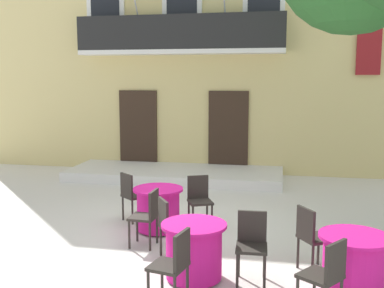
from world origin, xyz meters
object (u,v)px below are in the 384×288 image
(cafe_chair_near_tree_0, at_px, (199,198))
(cafe_chair_middle_1, at_px, (252,241))
(cafe_table_near_tree, at_px, (158,209))
(cafe_chair_near_tree_2, at_px, (148,214))
(cafe_chair_middle_0, at_px, (174,262))
(cafe_chair_middle_2, at_px, (170,224))
(cafe_table_middle, at_px, (194,250))
(cafe_chair_near_tree_1, at_px, (132,193))
(cafe_chair_front_0, at_px, (312,235))
(cafe_table_front, at_px, (354,264))
(cafe_chair_front_1, at_px, (326,273))

(cafe_chair_near_tree_0, bearing_deg, cafe_chair_middle_1, -62.47)
(cafe_table_near_tree, height_order, cafe_chair_near_tree_2, cafe_chair_near_tree_2)
(cafe_chair_middle_0, bearing_deg, cafe_chair_near_tree_0, 94.37)
(cafe_chair_middle_2, bearing_deg, cafe_table_middle, -51.86)
(cafe_chair_near_tree_1, distance_m, cafe_chair_near_tree_2, 1.35)
(cafe_chair_near_tree_2, height_order, cafe_table_middle, cafe_chair_near_tree_2)
(cafe_table_middle, xyz_separation_m, cafe_chair_front_0, (1.53, 0.53, 0.14))
(cafe_table_middle, distance_m, cafe_table_front, 1.99)
(cafe_chair_near_tree_0, bearing_deg, cafe_chair_near_tree_2, -118.92)
(cafe_chair_middle_1, relative_size, cafe_chair_front_1, 1.00)
(cafe_chair_near_tree_1, bearing_deg, cafe_table_front, -32.27)
(cafe_chair_middle_0, distance_m, cafe_chair_middle_1, 1.20)
(cafe_chair_near_tree_0, relative_size, cafe_chair_middle_0, 1.00)
(cafe_chair_near_tree_0, bearing_deg, cafe_chair_middle_0, -85.63)
(cafe_chair_near_tree_0, relative_size, cafe_chair_front_1, 1.00)
(cafe_chair_middle_1, relative_size, cafe_chair_middle_2, 1.00)
(cafe_table_middle, xyz_separation_m, cafe_chair_front_1, (1.61, -0.72, 0.14))
(cafe_chair_middle_0, distance_m, cafe_chair_middle_2, 1.39)
(cafe_chair_middle_2, bearing_deg, cafe_chair_middle_0, -74.49)
(cafe_table_middle, xyz_separation_m, cafe_chair_middle_1, (0.75, 0.11, 0.14))
(cafe_chair_near_tree_2, relative_size, cafe_chair_front_0, 1.00)
(cafe_chair_front_0, bearing_deg, cafe_chair_middle_0, -141.81)
(cafe_table_front, bearing_deg, cafe_chair_front_0, 127.70)
(cafe_chair_middle_1, xyz_separation_m, cafe_table_front, (1.25, -0.18, -0.14))
(cafe_table_front, bearing_deg, cafe_chair_middle_0, -161.91)
(cafe_chair_near_tree_0, relative_size, cafe_chair_near_tree_2, 1.00)
(cafe_table_near_tree, distance_m, cafe_chair_front_1, 3.58)
(cafe_chair_near_tree_1, xyz_separation_m, cafe_table_front, (3.59, -2.26, -0.14))
(cafe_chair_near_tree_0, bearing_deg, cafe_table_middle, -81.65)
(cafe_table_front, height_order, cafe_chair_front_0, cafe_chair_front_0)
(cafe_chair_middle_2, distance_m, cafe_chair_front_0, 2.00)
(cafe_chair_near_tree_2, distance_m, cafe_chair_front_0, 2.51)
(cafe_table_front, bearing_deg, cafe_chair_middle_1, 171.98)
(cafe_chair_near_tree_1, distance_m, cafe_chair_middle_0, 3.30)
(cafe_chair_middle_1, distance_m, cafe_table_front, 1.26)
(cafe_chair_middle_0, bearing_deg, cafe_chair_near_tree_1, 117.00)
(cafe_table_near_tree, distance_m, cafe_chair_middle_1, 2.39)
(cafe_chair_middle_1, bearing_deg, cafe_chair_near_tree_1, 138.25)
(cafe_chair_near_tree_0, bearing_deg, cafe_chair_front_0, -41.18)
(cafe_table_front, relative_size, cafe_chair_front_0, 0.95)
(cafe_chair_middle_0, bearing_deg, cafe_table_front, 18.09)
(cafe_chair_near_tree_1, height_order, cafe_chair_middle_1, same)
(cafe_chair_near_tree_2, xyz_separation_m, cafe_chair_middle_2, (0.47, -0.43, 0.00))
(cafe_table_near_tree, relative_size, cafe_chair_middle_1, 0.95)
(cafe_chair_near_tree_1, distance_m, cafe_chair_front_1, 4.33)
(cafe_chair_middle_1, bearing_deg, cafe_table_front, -8.02)
(cafe_table_middle, height_order, cafe_chair_middle_2, cafe_chair_middle_2)
(cafe_chair_middle_1, height_order, cafe_chair_middle_2, same)
(cafe_chair_middle_1, bearing_deg, cafe_table_near_tree, 135.90)
(cafe_chair_near_tree_2, relative_size, cafe_chair_middle_1, 1.00)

